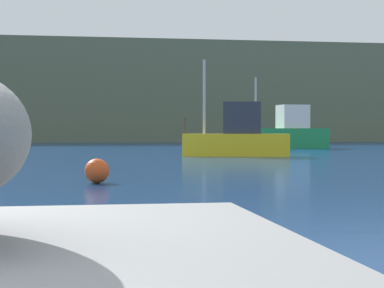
% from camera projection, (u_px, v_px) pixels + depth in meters
% --- Properties ---
extents(hillside_backdrop, '(140.00, 10.88, 9.39)m').
position_uv_depth(hillside_backdrop, '(64.00, 93.00, 66.16)').
color(hillside_backdrop, '#5B664C').
rests_on(hillside_backdrop, ground).
extents(fishing_boat_yellow, '(4.78, 2.26, 4.23)m').
position_uv_depth(fishing_boat_yellow, '(237.00, 137.00, 30.22)').
color(fishing_boat_yellow, yellow).
rests_on(fishing_boat_yellow, ground).
extents(fishing_boat_green, '(5.77, 2.30, 4.39)m').
position_uv_depth(fishing_boat_green, '(284.00, 133.00, 43.10)').
color(fishing_boat_green, '#1E8C4C').
rests_on(fishing_boat_green, ground).
extents(mooring_buoy, '(0.53, 0.53, 0.53)m').
position_uv_depth(mooring_buoy, '(97.00, 171.00, 14.95)').
color(mooring_buoy, '#E54C19').
rests_on(mooring_buoy, ground).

